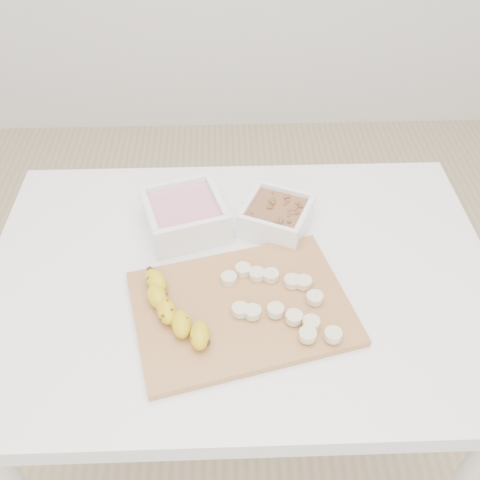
{
  "coord_description": "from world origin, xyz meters",
  "views": [
    {
      "loc": [
        -0.02,
        -0.71,
        1.52
      ],
      "look_at": [
        0.0,
        0.03,
        0.81
      ],
      "focal_mm": 40.0,
      "sensor_mm": 36.0,
      "label": 1
    }
  ],
  "objects_px": {
    "bowl_yogurt": "(185,215)",
    "bowl_granola": "(276,216)",
    "table": "(240,304)",
    "cutting_board": "(242,308)",
    "banana": "(175,310)"
  },
  "relations": [
    {
      "from": "cutting_board",
      "to": "table",
      "type": "bearing_deg",
      "value": 89.2
    },
    {
      "from": "table",
      "to": "bowl_yogurt",
      "type": "distance_m",
      "value": 0.22
    },
    {
      "from": "table",
      "to": "banana",
      "type": "height_order",
      "value": "banana"
    },
    {
      "from": "bowl_yogurt",
      "to": "bowl_granola",
      "type": "bearing_deg",
      "value": -0.8
    },
    {
      "from": "banana",
      "to": "bowl_yogurt",
      "type": "bearing_deg",
      "value": 65.98
    },
    {
      "from": "bowl_yogurt",
      "to": "bowl_granola",
      "type": "xyz_separation_m",
      "value": [
        0.19,
        -0.0,
        -0.01
      ]
    },
    {
      "from": "bowl_yogurt",
      "to": "banana",
      "type": "xyz_separation_m",
      "value": [
        -0.01,
        -0.25,
        -0.01
      ]
    },
    {
      "from": "table",
      "to": "bowl_yogurt",
      "type": "xyz_separation_m",
      "value": [
        -0.11,
        0.13,
        0.13
      ]
    },
    {
      "from": "banana",
      "to": "cutting_board",
      "type": "bearing_deg",
      "value": -11.99
    },
    {
      "from": "table",
      "to": "cutting_board",
      "type": "bearing_deg",
      "value": -90.8
    },
    {
      "from": "table",
      "to": "banana",
      "type": "distance_m",
      "value": 0.21
    },
    {
      "from": "bowl_yogurt",
      "to": "cutting_board",
      "type": "bearing_deg",
      "value": -63.97
    },
    {
      "from": "bowl_yogurt",
      "to": "table",
      "type": "bearing_deg",
      "value": -49.99
    },
    {
      "from": "bowl_yogurt",
      "to": "banana",
      "type": "relative_size",
      "value": 0.99
    },
    {
      "from": "table",
      "to": "bowl_granola",
      "type": "bearing_deg",
      "value": 58.58
    }
  ]
}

